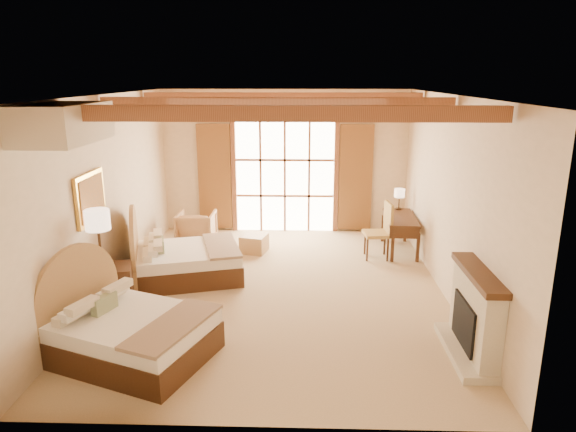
{
  "coord_description": "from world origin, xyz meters",
  "views": [
    {
      "loc": [
        0.43,
        -7.99,
        3.49
      ],
      "look_at": [
        0.17,
        0.2,
        1.24
      ],
      "focal_mm": 32.0,
      "sensor_mm": 36.0,
      "label": 1
    }
  ],
  "objects_px": {
    "armchair": "(196,228)",
    "desk": "(400,233)",
    "nightstand": "(114,286)",
    "bed_far": "(179,259)",
    "bed_near": "(122,331)"
  },
  "relations": [
    {
      "from": "armchair",
      "to": "desk",
      "type": "distance_m",
      "value": 4.24
    },
    {
      "from": "desk",
      "to": "nightstand",
      "type": "bearing_deg",
      "value": -147.76
    },
    {
      "from": "bed_far",
      "to": "desk",
      "type": "xyz_separation_m",
      "value": [
        4.16,
        1.59,
        0.03
      ]
    },
    {
      "from": "bed_near",
      "to": "bed_far",
      "type": "xyz_separation_m",
      "value": [
        0.09,
        2.66,
        -0.0
      ]
    },
    {
      "from": "bed_near",
      "to": "nightstand",
      "type": "height_order",
      "value": "bed_near"
    },
    {
      "from": "bed_far",
      "to": "desk",
      "type": "distance_m",
      "value": 4.45
    },
    {
      "from": "bed_far",
      "to": "nightstand",
      "type": "distance_m",
      "value": 1.38
    },
    {
      "from": "nightstand",
      "to": "armchair",
      "type": "distance_m",
      "value": 3.12
    },
    {
      "from": "bed_near",
      "to": "desk",
      "type": "xyz_separation_m",
      "value": [
        4.25,
        4.24,
        0.02
      ]
    },
    {
      "from": "armchair",
      "to": "desk",
      "type": "xyz_separation_m",
      "value": [
        4.23,
        -0.3,
        0.03
      ]
    },
    {
      "from": "bed_near",
      "to": "desk",
      "type": "relative_size",
      "value": 1.67
    },
    {
      "from": "bed_far",
      "to": "nightstand",
      "type": "relative_size",
      "value": 3.33
    },
    {
      "from": "bed_far",
      "to": "armchair",
      "type": "height_order",
      "value": "bed_far"
    },
    {
      "from": "nightstand",
      "to": "desk",
      "type": "relative_size",
      "value": 0.47
    },
    {
      "from": "nightstand",
      "to": "armchair",
      "type": "xyz_separation_m",
      "value": [
        0.66,
        3.05,
        0.03
      ]
    }
  ]
}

